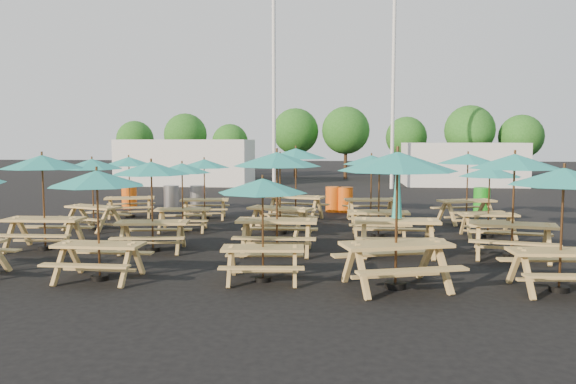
# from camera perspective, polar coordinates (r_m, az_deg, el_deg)

# --- Properties ---
(ground) EXTENTS (120.00, 120.00, 0.00)m
(ground) POSITION_cam_1_polar(r_m,az_deg,el_deg) (16.60, -0.51, -4.26)
(ground) COLOR black
(ground) RESTS_ON ground
(picnic_unit_1) EXTENTS (2.14, 2.14, 2.41)m
(picnic_unit_1) POSITION_cam_1_polar(r_m,az_deg,el_deg) (15.25, -23.69, 2.28)
(picnic_unit_1) COLOR #A8844A
(picnic_unit_1) RESTS_ON ground
(picnic_unit_2) EXTENTS (2.41, 2.41, 2.21)m
(picnic_unit_2) POSITION_cam_1_polar(r_m,az_deg,el_deg) (18.12, -19.28, 2.28)
(picnic_unit_2) COLOR #A8844A
(picnic_unit_2) RESTS_ON ground
(picnic_unit_3) EXTENTS (2.33, 2.33, 2.18)m
(picnic_unit_3) POSITION_cam_1_polar(r_m,az_deg,el_deg) (20.68, -15.86, 2.65)
(picnic_unit_3) COLOR #A8844A
(picnic_unit_3) RESTS_ON ground
(picnic_unit_4) EXTENTS (1.89, 1.89, 2.19)m
(picnic_unit_4) POSITION_cam_1_polar(r_m,az_deg,el_deg) (11.51, -18.83, 0.67)
(picnic_unit_4) COLOR #A8844A
(picnic_unit_4) RESTS_ON ground
(picnic_unit_5) EXTENTS (2.16, 2.16, 2.25)m
(picnic_unit_5) POSITION_cam_1_polar(r_m,az_deg,el_deg) (14.16, -13.71, 1.82)
(picnic_unit_5) COLOR #A8844A
(picnic_unit_5) RESTS_ON ground
(picnic_unit_6) EXTENTS (2.02, 2.02, 2.08)m
(picnic_unit_6) POSITION_cam_1_polar(r_m,az_deg,el_deg) (17.12, -10.71, 1.98)
(picnic_unit_6) COLOR #A8844A
(picnic_unit_6) RESTS_ON ground
(picnic_unit_7) EXTENTS (2.06, 2.06, 2.12)m
(picnic_unit_7) POSITION_cam_1_polar(r_m,az_deg,el_deg) (19.69, -8.51, 2.51)
(picnic_unit_7) COLOR #A8844A
(picnic_unit_7) RESTS_ON ground
(picnic_unit_8) EXTENTS (1.89, 1.89, 2.04)m
(picnic_unit_8) POSITION_cam_1_polar(r_m,az_deg,el_deg) (10.81, -2.60, -0.02)
(picnic_unit_8) COLOR #A8844A
(picnic_unit_8) RESTS_ON ground
(picnic_unit_9) EXTENTS (2.17, 2.17, 2.49)m
(picnic_unit_9) POSITION_cam_1_polar(r_m,az_deg,el_deg) (13.52, -1.14, 2.70)
(picnic_unit_9) COLOR #A8844A
(picnic_unit_9) RESTS_ON ground
(picnic_unit_10) EXTENTS (2.52, 2.52, 2.35)m
(picnic_unit_10) POSITION_cam_1_polar(r_m,az_deg,el_deg) (16.34, -0.82, 2.73)
(picnic_unit_10) COLOR #A8844A
(picnic_unit_10) RESTS_ON ground
(picnic_unit_11) EXTENTS (2.59, 2.59, 2.50)m
(picnic_unit_11) POSITION_cam_1_polar(r_m,az_deg,el_deg) (19.27, 0.79, 3.49)
(picnic_unit_11) COLOR #A8844A
(picnic_unit_11) RESTS_ON ground
(picnic_unit_12) EXTENTS (2.76, 2.76, 2.57)m
(picnic_unit_12) POSITION_cam_1_polar(r_m,az_deg,el_deg) (10.45, 11.05, 2.21)
(picnic_unit_12) COLOR #A8844A
(picnic_unit_12) RESTS_ON ground
(picnic_unit_13) EXTENTS (2.01, 1.75, 2.56)m
(picnic_unit_13) POSITION_cam_1_polar(r_m,az_deg,el_deg) (13.68, 11.01, -1.95)
(picnic_unit_13) COLOR #A8844A
(picnic_unit_13) RESTS_ON ground
(picnic_unit_14) EXTENTS (1.90, 1.90, 2.18)m
(picnic_unit_14) POSITION_cam_1_polar(r_m,az_deg,el_deg) (16.07, 9.26, 2.10)
(picnic_unit_14) COLOR #A8844A
(picnic_unit_14) RESTS_ON ground
(picnic_unit_15) EXTENTS (2.18, 2.18, 2.27)m
(picnic_unit_15) POSITION_cam_1_polar(r_m,az_deg,el_deg) (19.26, 8.47, 2.83)
(picnic_unit_15) COLOR #A8844A
(picnic_unit_15) RESTS_ON ground
(picnic_unit_16) EXTENTS (2.07, 2.07, 2.28)m
(picnic_unit_16) POSITION_cam_1_polar(r_m,az_deg,el_deg) (11.19, 26.21, 0.70)
(picnic_unit_16) COLOR #A8844A
(picnic_unit_16) RESTS_ON ground
(picnic_unit_17) EXTENTS (2.51, 2.51, 2.46)m
(picnic_unit_17) POSITION_cam_1_polar(r_m,az_deg,el_deg) (13.94, 22.02, 2.30)
(picnic_unit_17) COLOR #A8844A
(picnic_unit_17) RESTS_ON ground
(picnic_unit_18) EXTENTS (1.81, 1.81, 2.03)m
(picnic_unit_18) POSITION_cam_1_polar(r_m,az_deg,el_deg) (16.77, 19.80, 1.54)
(picnic_unit_18) COLOR #A8844A
(picnic_unit_18) RESTS_ON ground
(picnic_unit_19) EXTENTS (2.51, 2.51, 2.33)m
(picnic_unit_19) POSITION_cam_1_polar(r_m,az_deg,el_deg) (19.40, 17.81, 2.82)
(picnic_unit_19) COLOR #A8844A
(picnic_unit_19) RESTS_ON ground
(waste_bin_0) EXTENTS (0.60, 0.60, 0.97)m
(waste_bin_0) POSITION_cam_1_polar(r_m,az_deg,el_deg) (23.66, -15.82, -0.42)
(waste_bin_0) COLOR #EA580D
(waste_bin_0) RESTS_ON ground
(waste_bin_1) EXTENTS (0.60, 0.60, 0.97)m
(waste_bin_1) POSITION_cam_1_polar(r_m,az_deg,el_deg) (22.70, -11.76, -0.57)
(waste_bin_1) COLOR gray
(waste_bin_1) RESTS_ON ground
(waste_bin_2) EXTENTS (0.60, 0.60, 0.97)m
(waste_bin_2) POSITION_cam_1_polar(r_m,az_deg,el_deg) (22.48, -9.14, -0.58)
(waste_bin_2) COLOR gray
(waste_bin_2) RESTS_ON ground
(waste_bin_3) EXTENTS (0.60, 0.60, 0.97)m
(waste_bin_3) POSITION_cam_1_polar(r_m,az_deg,el_deg) (21.66, 4.64, -0.75)
(waste_bin_3) COLOR #EA580D
(waste_bin_3) RESTS_ON ground
(waste_bin_4) EXTENTS (0.60, 0.60, 0.97)m
(waste_bin_4) POSITION_cam_1_polar(r_m,az_deg,el_deg) (21.57, 5.81, -0.78)
(waste_bin_4) COLOR #EA580D
(waste_bin_4) RESTS_ON ground
(waste_bin_5) EXTENTS (0.60, 0.60, 0.97)m
(waste_bin_5) POSITION_cam_1_polar(r_m,az_deg,el_deg) (22.47, 19.08, -0.80)
(waste_bin_5) COLOR #1C981B
(waste_bin_5) RESTS_ON ground
(mast_0) EXTENTS (0.20, 0.20, 12.00)m
(mast_0) POSITION_cam_1_polar(r_m,az_deg,el_deg) (30.68, -1.44, 11.35)
(mast_0) COLOR silver
(mast_0) RESTS_ON ground
(mast_1) EXTENTS (0.20, 0.20, 12.00)m
(mast_1) POSITION_cam_1_polar(r_m,az_deg,el_deg) (32.56, 10.65, 10.91)
(mast_1) COLOR silver
(mast_1) RESTS_ON ground
(event_tent_0) EXTENTS (8.00, 4.00, 2.80)m
(event_tent_0) POSITION_cam_1_polar(r_m,az_deg,el_deg) (35.67, -10.24, 3.01)
(event_tent_0) COLOR silver
(event_tent_0) RESTS_ON ground
(event_tent_1) EXTENTS (7.00, 4.00, 2.60)m
(event_tent_1) POSITION_cam_1_polar(r_m,az_deg,el_deg) (36.04, 17.26, 2.73)
(event_tent_1) COLOR silver
(event_tent_1) RESTS_ON ground
(tree_0) EXTENTS (2.80, 2.80, 4.24)m
(tree_0) POSITION_cam_1_polar(r_m,az_deg,el_deg) (44.44, -15.28, 5.18)
(tree_0) COLOR #382314
(tree_0) RESTS_ON ground
(tree_1) EXTENTS (3.11, 3.11, 4.72)m
(tree_1) POSITION_cam_1_polar(r_m,az_deg,el_deg) (41.80, -10.37, 5.73)
(tree_1) COLOR #382314
(tree_1) RESTS_ON ground
(tree_2) EXTENTS (2.59, 2.59, 3.93)m
(tree_2) POSITION_cam_1_polar(r_m,az_deg,el_deg) (40.75, -5.90, 5.06)
(tree_2) COLOR #382314
(tree_2) RESTS_ON ground
(tree_3) EXTENTS (3.36, 3.36, 5.09)m
(tree_3) POSITION_cam_1_polar(r_m,az_deg,el_deg) (41.15, 0.76, 6.18)
(tree_3) COLOR #382314
(tree_3) RESTS_ON ground
(tree_4) EXTENTS (3.41, 3.41, 5.17)m
(tree_4) POSITION_cam_1_polar(r_m,az_deg,el_deg) (40.54, 5.89, 6.24)
(tree_4) COLOR #382314
(tree_4) RESTS_ON ground
(tree_5) EXTENTS (2.94, 2.94, 4.45)m
(tree_5) POSITION_cam_1_polar(r_m,az_deg,el_deg) (41.19, 11.93, 5.46)
(tree_5) COLOR #382314
(tree_5) RESTS_ON ground
(tree_6) EXTENTS (3.38, 3.38, 5.13)m
(tree_6) POSITION_cam_1_polar(r_m,az_deg,el_deg) (40.08, 17.96, 5.98)
(tree_6) COLOR #382314
(tree_6) RESTS_ON ground
(tree_7) EXTENTS (2.95, 2.95, 4.48)m
(tree_7) POSITION_cam_1_polar(r_m,az_deg,el_deg) (40.96, 22.60, 5.20)
(tree_7) COLOR #382314
(tree_7) RESTS_ON ground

